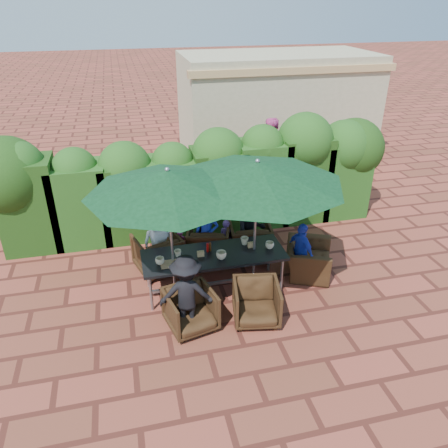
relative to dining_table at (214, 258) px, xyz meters
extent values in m
plane|color=brown|center=(0.13, 0.11, -0.68)|extent=(80.00, 80.00, 0.00)
cube|color=black|center=(0.00, 0.00, 0.05)|extent=(2.53, 0.90, 0.05)
cube|color=gray|center=(0.00, 0.00, -0.56)|extent=(2.33, 0.05, 0.05)
cylinder|color=gray|center=(-1.17, -0.35, -0.33)|extent=(0.05, 0.05, 0.70)
cylinder|color=gray|center=(-1.17, 0.35, -0.33)|extent=(0.05, 0.05, 0.70)
cylinder|color=gray|center=(1.17, -0.35, -0.33)|extent=(0.05, 0.05, 0.70)
cylinder|color=gray|center=(1.17, 0.35, -0.33)|extent=(0.05, 0.05, 0.70)
cylinder|color=gray|center=(-0.73, -0.05, -0.66)|extent=(0.44, 0.44, 0.03)
cylinder|color=gray|center=(-0.73, -0.05, 0.52)|extent=(0.04, 0.04, 2.40)
cone|color=black|center=(-0.73, -0.05, 1.54)|extent=(2.68, 2.68, 0.38)
sphere|color=gray|center=(-0.73, -0.05, 1.74)|extent=(0.08, 0.08, 0.08)
cylinder|color=gray|center=(0.74, 0.00, -0.66)|extent=(0.44, 0.44, 0.03)
cylinder|color=gray|center=(0.74, 0.00, 0.52)|extent=(0.04, 0.04, 2.40)
cone|color=black|center=(0.74, 0.00, 1.54)|extent=(2.99, 2.99, 0.38)
sphere|color=gray|center=(0.74, 0.00, 1.74)|extent=(0.08, 0.08, 0.08)
imported|color=black|center=(-0.93, 0.87, -0.26)|extent=(0.99, 0.96, 0.84)
imported|color=black|center=(0.12, 1.02, -0.25)|extent=(1.01, 0.97, 0.85)
imported|color=black|center=(0.95, 0.94, -0.25)|extent=(0.92, 0.88, 0.85)
imported|color=black|center=(-0.59, -0.92, -0.30)|extent=(0.88, 0.84, 0.76)
imported|color=black|center=(0.49, -0.99, -0.30)|extent=(0.85, 0.82, 0.76)
imported|color=black|center=(1.86, 0.08, -0.26)|extent=(0.96, 1.13, 0.84)
imported|color=white|center=(-0.89, 0.92, -0.05)|extent=(0.70, 0.53, 1.25)
imported|color=#2032B0|center=(0.05, 0.91, -0.03)|extent=(0.57, 0.53, 1.29)
imported|color=black|center=(0.95, 0.89, -0.04)|extent=(0.61, 0.38, 1.26)
imported|color=black|center=(-0.64, -0.92, 0.00)|extent=(0.92, 0.55, 1.34)
imported|color=#2032B0|center=(1.67, 0.01, -0.11)|extent=(0.53, 0.73, 1.13)
imported|color=#E350A3|center=(-0.46, 0.98, -0.29)|extent=(0.30, 0.25, 0.77)
imported|color=#774699|center=(0.47, 0.98, -0.25)|extent=(0.35, 0.30, 0.85)
imported|color=green|center=(2.04, 4.21, 0.13)|extent=(1.48, 1.38, 1.60)
imported|color=#E350A3|center=(2.56, 4.54, 0.27)|extent=(1.02, 0.78, 1.89)
imported|color=gray|center=(3.26, 4.27, 0.10)|extent=(1.02, 1.03, 1.55)
imported|color=beige|center=(-0.96, -0.10, 0.14)|extent=(0.16, 0.16, 0.12)
imported|color=beige|center=(-0.63, 0.08, 0.13)|extent=(0.13, 0.13, 0.12)
imported|color=beige|center=(0.09, -0.18, 0.14)|extent=(0.18, 0.18, 0.14)
imported|color=beige|center=(0.62, 0.21, 0.14)|extent=(0.15, 0.15, 0.14)
imported|color=beige|center=(1.02, -0.04, 0.14)|extent=(0.16, 0.16, 0.13)
cylinder|color=#B20C0A|center=(-0.09, 0.11, 0.16)|extent=(0.04, 0.04, 0.17)
cylinder|color=#4C230C|center=(-0.04, 0.12, 0.16)|extent=(0.04, 0.04, 0.17)
cube|color=#A4794F|center=(-0.78, -0.15, 0.08)|extent=(0.35, 0.25, 0.02)
cube|color=#DEB772|center=(-0.24, -0.02, 0.12)|extent=(0.12, 0.06, 0.10)
cube|color=#DEB772|center=(0.70, 0.07, 0.12)|extent=(0.12, 0.06, 0.10)
cube|color=#18330E|center=(-3.37, 2.41, 0.30)|extent=(1.15, 0.95, 1.95)
sphere|color=#18330E|center=(-3.37, 2.41, 1.17)|extent=(0.93, 0.93, 0.93)
cube|color=#18330E|center=(-2.37, 2.41, 0.20)|extent=(1.15, 0.95, 1.75)
sphere|color=#18330E|center=(-2.37, 2.41, 0.98)|extent=(0.93, 0.93, 0.93)
cube|color=#18330E|center=(-1.37, 2.41, 0.18)|extent=(1.15, 0.95, 1.71)
sphere|color=#18330E|center=(-1.37, 2.41, 0.93)|extent=(1.12, 1.12, 1.12)
cube|color=#18330E|center=(-0.37, 2.41, 0.19)|extent=(1.15, 0.95, 1.73)
sphere|color=#18330E|center=(-0.37, 2.41, 0.95)|extent=(0.91, 0.91, 0.91)
cube|color=#18330E|center=(0.63, 2.41, 0.25)|extent=(1.15, 0.95, 1.85)
sphere|color=#18330E|center=(0.63, 2.41, 1.07)|extent=(1.16, 1.16, 1.16)
cube|color=#18330E|center=(1.63, 2.41, 0.30)|extent=(1.15, 0.95, 1.94)
sphere|color=#18330E|center=(1.63, 2.41, 1.17)|extent=(0.97, 0.97, 0.97)
cube|color=#18330E|center=(2.63, 2.41, 0.32)|extent=(1.15, 0.95, 2.00)
sphere|color=#18330E|center=(2.63, 2.41, 1.22)|extent=(1.27, 1.27, 1.27)
cube|color=#18330E|center=(3.63, 2.41, 0.22)|extent=(1.15, 0.95, 1.80)
sphere|color=#18330E|center=(3.63, 2.41, 1.02)|extent=(1.22, 1.22, 1.22)
sphere|color=#18330E|center=(-3.67, 2.51, 0.92)|extent=(1.60, 1.60, 1.60)
sphere|color=#18330E|center=(3.93, 2.51, 0.92)|extent=(1.40, 1.40, 1.40)
cube|color=#C2B590|center=(3.63, 7.11, 0.92)|extent=(6.00, 3.00, 3.20)
cube|color=#DEB772|center=(3.63, 5.66, 2.22)|extent=(6.20, 0.25, 0.20)
camera|label=1|loc=(-1.36, -6.43, 4.16)|focal=35.00mm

